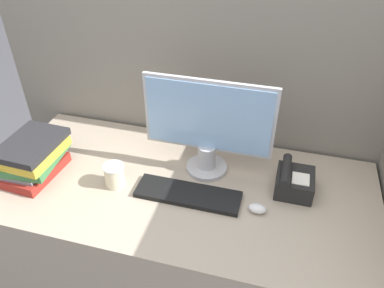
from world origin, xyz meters
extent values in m
cube|color=gray|center=(0.00, 0.80, 0.73)|extent=(2.02, 0.04, 1.46)
cube|color=tan|center=(0.00, 0.38, 0.37)|extent=(1.62, 0.76, 0.75)
cylinder|color=#B7B7BC|center=(0.08, 0.52, 0.76)|extent=(0.18, 0.18, 0.02)
cylinder|color=#B7B7BC|center=(0.08, 0.52, 0.82)|extent=(0.08, 0.08, 0.11)
cube|color=#B7B7BC|center=(0.08, 0.53, 1.02)|extent=(0.54, 0.02, 0.32)
cube|color=#8CB7E5|center=(0.08, 0.52, 1.02)|extent=(0.51, 0.01, 0.30)
cube|color=black|center=(0.05, 0.33, 0.76)|extent=(0.43, 0.13, 0.02)
ellipsoid|color=silver|center=(0.33, 0.32, 0.76)|extent=(0.07, 0.05, 0.03)
cylinder|color=beige|center=(-0.27, 0.32, 0.79)|extent=(0.08, 0.08, 0.09)
cylinder|color=white|center=(-0.27, 0.32, 0.84)|extent=(0.09, 0.09, 0.01)
cube|color=maroon|center=(-0.64, 0.29, 0.77)|extent=(0.20, 0.28, 0.04)
cube|color=slate|center=(-0.65, 0.31, 0.80)|extent=(0.18, 0.28, 0.02)
cube|color=#38723F|center=(-0.65, 0.31, 0.82)|extent=(0.26, 0.28, 0.03)
cube|color=gold|center=(-0.64, 0.30, 0.86)|extent=(0.24, 0.27, 0.04)
cube|color=#262628|center=(-0.63, 0.31, 0.89)|extent=(0.22, 0.28, 0.03)
cube|color=black|center=(0.46, 0.48, 0.79)|extent=(0.15, 0.16, 0.08)
cube|color=white|center=(0.48, 0.46, 0.83)|extent=(0.07, 0.07, 0.00)
cylinder|color=black|center=(0.42, 0.48, 0.85)|extent=(0.04, 0.18, 0.04)
camera|label=1|loc=(0.35, -0.73, 1.82)|focal=35.00mm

